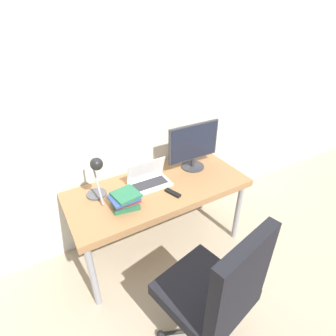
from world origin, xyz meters
name	(u,v)px	position (x,y,z in m)	size (l,w,h in m)	color
ground_plane	(178,270)	(0.00, 0.00, 0.00)	(12.00, 12.00, 0.00)	tan
wall_back	(135,105)	(0.00, 0.74, 1.30)	(8.00, 0.05, 2.60)	beige
desk	(159,192)	(0.00, 0.34, 0.64)	(1.53, 0.67, 0.70)	#996B42
laptop	(149,180)	(-0.05, 0.41, 0.75)	(0.34, 0.21, 0.21)	silver
monitor	(194,145)	(0.43, 0.46, 0.93)	(0.52, 0.22, 0.43)	#333338
desk_lamp	(97,176)	(-0.49, 0.38, 0.95)	(0.16, 0.29, 0.42)	#4C4C51
office_chair	(217,291)	(-0.13, -0.61, 0.58)	(0.60, 0.61, 1.08)	black
book_stack	(125,200)	(-0.34, 0.24, 0.76)	(0.23, 0.21, 0.11)	#286B47
tv_remote	(173,193)	(0.05, 0.19, 0.71)	(0.08, 0.15, 0.02)	black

